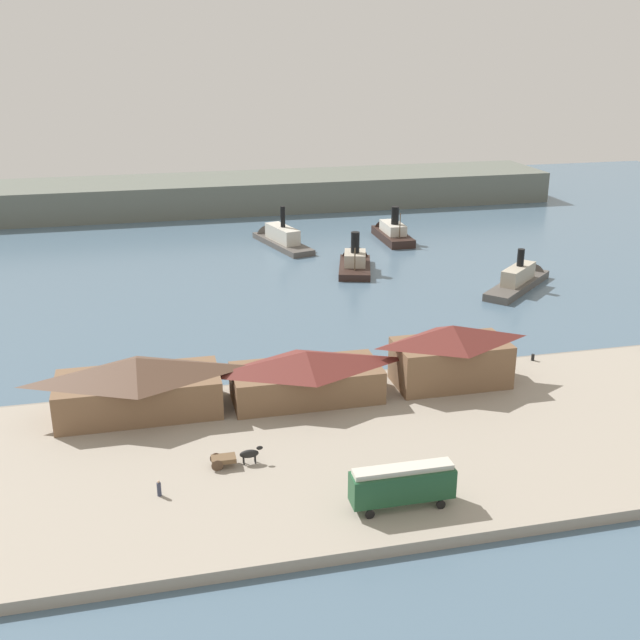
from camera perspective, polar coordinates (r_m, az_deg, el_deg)
name	(u,v)px	position (r m, az deg, el deg)	size (l,w,h in m)	color
ground_plane	(301,374)	(104.25, -1.40, -4.02)	(320.00, 320.00, 0.00)	slate
quay_promenade	(343,450)	(84.86, 1.69, -9.58)	(110.00, 36.00, 1.20)	#9E9384
seawall_edge	(307,382)	(100.84, -0.98, -4.58)	(110.00, 0.80, 1.00)	gray
ferry_shed_central_terminal	(138,385)	(92.41, -13.28, -4.69)	(19.13, 8.96, 6.90)	brown
ferry_shed_east_terminal	(306,375)	(93.57, -1.02, -4.06)	(18.28, 8.30, 6.14)	brown
ferry_shed_west_terminal	(451,354)	(98.63, 9.65, -2.50)	(14.49, 7.65, 7.84)	brown
street_tram	(402,483)	(73.66, 6.10, -11.91)	(9.87, 2.53, 4.29)	#1E4C2D
horse_cart	(234,457)	(81.00, -6.39, -10.02)	(5.44, 1.63, 1.87)	brown
pedestrian_near_east_shed	(159,489)	(77.32, -11.79, -12.10)	(0.41, 0.41, 1.66)	#33384C
mooring_post_east	(533,357)	(109.29, 15.43, -2.67)	(0.44, 0.44, 0.90)	black
ferry_moored_east	(391,232)	(175.38, 5.23, 6.49)	(5.53, 17.16, 9.44)	black
ferry_approaching_west	(278,237)	(170.46, -3.15, 6.10)	(10.72, 22.73, 10.55)	#514C47
ferry_approaching_east	(522,279)	(145.59, 14.71, 2.98)	(19.35, 17.93, 8.69)	#514C47
ferry_outer_harbor	(355,262)	(151.94, 2.59, 4.33)	(9.74, 16.57, 9.82)	black
far_headland	(215,194)	(207.71, -7.75, 9.22)	(180.00, 24.00, 8.00)	#60665B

